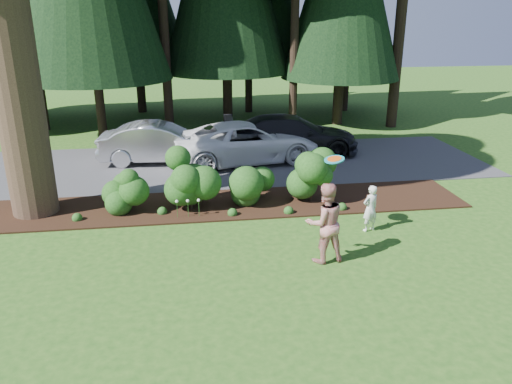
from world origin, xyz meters
TOP-DOWN VIEW (x-y plane):
  - ground at (0.00, 0.00)m, footprint 80.00×80.00m
  - mulch_bed at (0.00, 3.25)m, footprint 16.00×2.50m
  - driveway at (0.00, 7.50)m, footprint 22.00×6.00m
  - shrub_row at (0.77, 3.14)m, footprint 6.53×1.60m
  - lily_cluster at (-0.30, 2.40)m, footprint 0.69×0.09m
  - car_silver_wagon at (-1.21, 8.07)m, footprint 4.66×1.91m
  - car_white_suv at (2.01, 7.64)m, footprint 5.85×3.48m
  - car_dark_suv at (3.91, 8.49)m, footprint 5.48×2.50m
  - child at (4.39, 0.88)m, footprint 0.53×0.44m
  - adult at (2.75, -0.58)m, footprint 1.00×0.83m
  - frisbee at (3.34, 0.82)m, footprint 0.51×0.50m

SIDE VIEW (x-z plane):
  - ground at x=0.00m, z-range 0.00..0.00m
  - driveway at x=0.00m, z-range 0.00..0.03m
  - mulch_bed at x=0.00m, z-range 0.00..0.05m
  - lily_cluster at x=-0.30m, z-range 0.21..0.78m
  - child at x=4.39m, z-range 0.00..1.26m
  - car_silver_wagon at x=-1.21m, z-range 0.03..1.53m
  - car_white_suv at x=2.01m, z-range 0.03..1.56m
  - car_dark_suv at x=3.91m, z-range 0.03..1.59m
  - shrub_row at x=0.77m, z-range 0.00..1.61m
  - adult at x=2.75m, z-range 0.00..1.89m
  - frisbee at x=3.34m, z-range 1.94..2.09m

